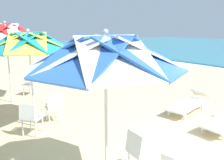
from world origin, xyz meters
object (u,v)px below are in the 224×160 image
Objects in this scene: beach_umbrella_0 at (106,54)px; beach_umbrella_1 at (29,43)px; plastic_chair_0 at (140,150)px; beach_umbrella_2 at (6,33)px; sun_lounger_2 at (189,102)px; plastic_chair_2 at (31,117)px; plastic_chair_4 at (31,83)px; plastic_chair_3 at (54,106)px.

beach_umbrella_1 is (-3.32, -0.01, -0.00)m from beach_umbrella_0.
plastic_chair_0 is 0.30× the size of beach_umbrella_2.
plastic_chair_2 is at bearing -106.18° from sun_lounger_2.
beach_umbrella_0 is 3.32m from beach_umbrella_1.
beach_umbrella_0 is 3.35m from plastic_chair_2.
plastic_chair_4 is (-0.44, 0.87, -1.97)m from beach_umbrella_2.
beach_umbrella_1 reaches higher than plastic_chair_3.
plastic_chair_2 is at bearing -6.58° from beach_umbrella_2.
plastic_chair_4 is (-3.57, 1.23, 0.00)m from plastic_chair_2.
plastic_chair_2 is 0.39× the size of sun_lounger_2.
plastic_chair_2 is at bearing -160.26° from plastic_chair_0.
plastic_chair_0 and plastic_chair_2 have the same top height.
beach_umbrella_1 reaches higher than plastic_chair_4.
beach_umbrella_1 is 3.04× the size of plastic_chair_3.
beach_umbrella_1 reaches higher than plastic_chair_0.
plastic_chair_3 is (-0.42, 0.81, 0.00)m from plastic_chair_2.
beach_umbrella_2 is at bearing 173.42° from plastic_chair_2.
plastic_chair_0 is 1.00× the size of plastic_chair_2.
plastic_chair_3 is at bearing 117.50° from plastic_chair_2.
beach_umbrella_1 reaches higher than plastic_chair_2.
beach_umbrella_0 is at bearing 5.45° from plastic_chair_2.
beach_umbrella_2 is (-5.95, 0.09, 0.19)m from beach_umbrella_0.
beach_umbrella_1 is at bearing -17.48° from plastic_chair_4.
sun_lounger_2 is at bearing 65.32° from plastic_chair_3.
beach_umbrella_2 is 3.32× the size of plastic_chair_4.
plastic_chair_2 and plastic_chair_3 have the same top height.
beach_umbrella_1 is 5.19m from sun_lounger_2.
plastic_chair_0 and plastic_chair_3 have the same top height.
plastic_chair_0 is at bearing -68.17° from sun_lounger_2.
plastic_chair_4 is (-3.15, 0.42, 0.00)m from plastic_chair_3.
plastic_chair_3 reaches higher than sun_lounger_2.
beach_umbrella_2 is at bearing 179.12° from beach_umbrella_0.
plastic_chair_0 is 0.33× the size of beach_umbrella_1.
beach_umbrella_0 is at bearing -8.53° from plastic_chair_4.
plastic_chair_3 is 1.00× the size of plastic_chair_4.
sun_lounger_2 is at bearing 108.35° from beach_umbrella_0.
plastic_chair_4 reaches higher than sun_lounger_2.
beach_umbrella_2 is at bearing -170.59° from plastic_chair_3.
beach_umbrella_2 reaches higher than plastic_chair_2.
plastic_chair_4 is at bearing 172.42° from plastic_chair_3.
beach_umbrella_0 is 3.74m from plastic_chair_3.
plastic_chair_3 is at bearing -176.38° from plastic_chair_0.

